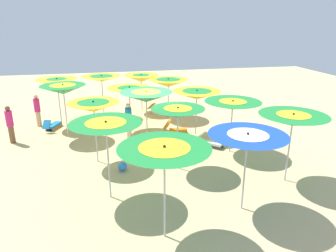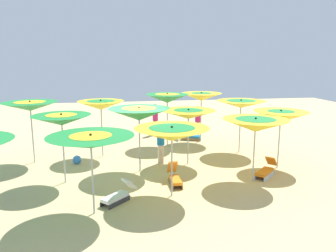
# 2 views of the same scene
# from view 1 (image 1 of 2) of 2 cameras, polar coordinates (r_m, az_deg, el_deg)

# --- Properties ---
(ground) EXTENTS (41.13, 41.13, 0.04)m
(ground) POSITION_cam_1_polar(r_m,az_deg,el_deg) (13.81, -3.47, -3.65)
(ground) COLOR #D1B57F
(beach_umbrella_0) EXTENTS (2.03, 2.03, 2.52)m
(beach_umbrella_0) POSITION_cam_1_polar(r_m,az_deg,el_deg) (16.71, -19.66, 7.50)
(beach_umbrella_0) COLOR #B2B2B7
(beach_umbrella_0) RESTS_ON ground
(beach_umbrella_1) EXTENTS (2.03, 2.03, 2.54)m
(beach_umbrella_1) POSITION_cam_1_polar(r_m,az_deg,el_deg) (14.89, -18.64, 6.36)
(beach_umbrella_1) COLOR #B2B2B7
(beach_umbrella_1) RESTS_ON ground
(beach_umbrella_2) EXTENTS (1.93, 1.93, 2.46)m
(beach_umbrella_2) POSITION_cam_1_polar(r_m,az_deg,el_deg) (11.84, -13.47, 3.45)
(beach_umbrella_2) COLOR #B2B2B7
(beach_umbrella_2) RESTS_ON ground
(beach_umbrella_3) EXTENTS (2.13, 2.13, 2.53)m
(beach_umbrella_3) POSITION_cam_1_polar(r_m,az_deg,el_deg) (9.21, -11.27, -0.36)
(beach_umbrella_3) COLOR #B2B2B7
(beach_umbrella_3) RESTS_ON ground
(beach_umbrella_4) EXTENTS (2.22, 2.22, 2.54)m
(beach_umbrella_4) POSITION_cam_1_polar(r_m,az_deg,el_deg) (7.30, -0.67, -5.20)
(beach_umbrella_4) COLOR #B2B2B7
(beach_umbrella_4) RESTS_ON ground
(beach_umbrella_5) EXTENTS (2.14, 2.14, 2.39)m
(beach_umbrella_5) POSITION_cam_1_polar(r_m,az_deg,el_deg) (17.74, -12.08, 8.47)
(beach_umbrella_5) COLOR #B2B2B7
(beach_umbrella_5) RESTS_ON ground
(beach_umbrella_6) EXTENTS (2.12, 2.12, 2.23)m
(beach_umbrella_6) POSITION_cam_1_polar(r_m,az_deg,el_deg) (15.21, -7.08, 6.38)
(beach_umbrella_6) COLOR #B2B2B7
(beach_umbrella_6) RESTS_ON ground
(beach_umbrella_7) EXTENTS (2.24, 2.24, 2.44)m
(beach_umbrella_7) POSITION_cam_1_polar(r_m,az_deg,el_deg) (13.33, -4.00, 5.38)
(beach_umbrella_7) COLOR #B2B2B7
(beach_umbrella_7) RESTS_ON ground
(beach_umbrella_8) EXTENTS (1.92, 1.92, 2.39)m
(beach_umbrella_8) POSITION_cam_1_polar(r_m,az_deg,el_deg) (10.99, 1.81, 2.42)
(beach_umbrella_8) COLOR #B2B2B7
(beach_umbrella_8) RESTS_ON ground
(beach_umbrella_9) EXTENTS (2.19, 2.19, 2.39)m
(beach_umbrella_9) POSITION_cam_1_polar(r_m,az_deg,el_deg) (8.79, 14.32, -2.68)
(beach_umbrella_9) COLOR #B2B2B7
(beach_umbrella_9) RESTS_ON ground
(beach_umbrella_10) EXTENTS (2.04, 2.04, 2.26)m
(beach_umbrella_10) POSITION_cam_1_polar(r_m,az_deg,el_deg) (18.57, -4.93, 8.69)
(beach_umbrella_10) COLOR #B2B2B7
(beach_umbrella_10) RESTS_ON ground
(beach_umbrella_11) EXTENTS (2.18, 2.18, 2.23)m
(beach_umbrella_11) POSITION_cam_1_polar(r_m,az_deg,el_deg) (17.23, 0.05, 7.90)
(beach_umbrella_11) COLOR #B2B2B7
(beach_umbrella_11) RESTS_ON ground
(beach_umbrella_12) EXTENTS (2.24, 2.24, 2.20)m
(beach_umbrella_12) POSITION_cam_1_polar(r_m,az_deg,el_deg) (14.62, 5.29, 5.71)
(beach_umbrella_12) COLOR #B2B2B7
(beach_umbrella_12) RESTS_ON ground
(beach_umbrella_13) EXTENTS (2.28, 2.28, 2.24)m
(beach_umbrella_13) POSITION_cam_1_polar(r_m,az_deg,el_deg) (12.79, 11.76, 3.74)
(beach_umbrella_13) COLOR #B2B2B7
(beach_umbrella_13) RESTS_ON ground
(beach_umbrella_14) EXTENTS (2.21, 2.21, 2.43)m
(beach_umbrella_14) POSITION_cam_1_polar(r_m,az_deg,el_deg) (10.88, 21.89, 1.01)
(beach_umbrella_14) COLOR #B2B2B7
(beach_umbrella_14) RESTS_ON ground
(lounger_0) EXTENTS (0.35, 1.15, 0.70)m
(lounger_0) POSITION_cam_1_polar(r_m,az_deg,el_deg) (15.13, 1.47, -0.57)
(lounger_0) COLOR olive
(lounger_0) RESTS_ON ground
(lounger_1) EXTENTS (1.12, 1.11, 0.60)m
(lounger_1) POSITION_cam_1_polar(r_m,az_deg,el_deg) (13.71, 7.79, -2.95)
(lounger_1) COLOR #333338
(lounger_1) RESTS_ON ground
(lounger_2) EXTENTS (1.33, 0.82, 0.62)m
(lounger_2) POSITION_cam_1_polar(r_m,az_deg,el_deg) (16.77, -20.37, 0.13)
(lounger_2) COLOR olive
(lounger_2) RESTS_ON ground
(lounger_3) EXTENTS (1.22, 1.21, 0.61)m
(lounger_3) POSITION_cam_1_polar(r_m,az_deg,el_deg) (18.21, -1.65, 2.79)
(lounger_3) COLOR silver
(lounger_3) RESTS_ON ground
(beachgoer_0) EXTENTS (0.30, 0.30, 1.72)m
(beachgoer_0) POSITION_cam_1_polar(r_m,az_deg,el_deg) (15.45, -26.95, 0.36)
(beachgoer_0) COLOR brown
(beachgoer_0) RESTS_ON ground
(beachgoer_1) EXTENTS (0.30, 0.30, 1.68)m
(beachgoer_1) POSITION_cam_1_polar(r_m,az_deg,el_deg) (17.33, -22.80, 2.74)
(beachgoer_1) COLOR #D8A87F
(beachgoer_1) RESTS_ON ground
(beachgoer_2) EXTENTS (0.30, 0.30, 1.68)m
(beachgoer_2) POSITION_cam_1_polar(r_m,az_deg,el_deg) (14.46, -7.23, 1.07)
(beachgoer_2) COLOR beige
(beachgoer_2) RESTS_ON ground
(beach_ball) EXTENTS (0.34, 0.34, 0.34)m
(beach_ball) POSITION_cam_1_polar(r_m,az_deg,el_deg) (11.63, -8.33, -7.34)
(beach_ball) COLOR #337FE5
(beach_ball) RESTS_ON ground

